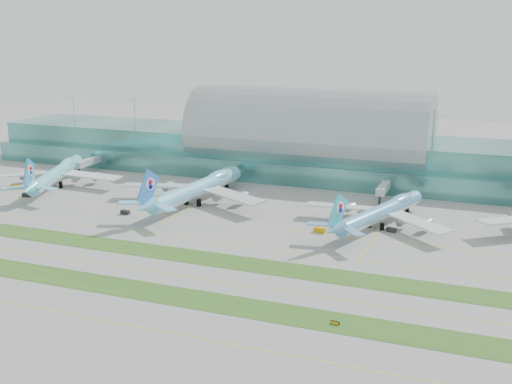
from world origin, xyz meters
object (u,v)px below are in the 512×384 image
at_px(terminal, 309,147).
at_px(taxiway_sign_east, 335,323).
at_px(airliner_a, 57,173).
at_px(airliner_c, 381,211).
at_px(airliner_b, 198,187).

distance_m(terminal, taxiway_sign_east, 167.38).
distance_m(airliner_a, taxiway_sign_east, 182.99).
height_order(airliner_c, taxiway_sign_east, airliner_c).
bearing_deg(airliner_b, airliner_a, -176.07).
bearing_deg(airliner_a, taxiway_sign_east, -49.32).
xyz_separation_m(airliner_a, airliner_b, (74.71, -3.09, 0.46)).
height_order(terminal, taxiway_sign_east, terminal).
relative_size(terminal, airliner_c, 5.12).
relative_size(terminal, airliner_b, 4.33).
bearing_deg(taxiway_sign_east, airliner_a, 158.83).
bearing_deg(taxiway_sign_east, airliner_b, 141.89).
bearing_deg(airliner_b, airliner_c, 2.77).
xyz_separation_m(airliner_a, taxiway_sign_east, (156.97, -93.89, -5.71)).
height_order(airliner_b, taxiway_sign_east, airliner_b).
distance_m(terminal, airliner_c, 87.89).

